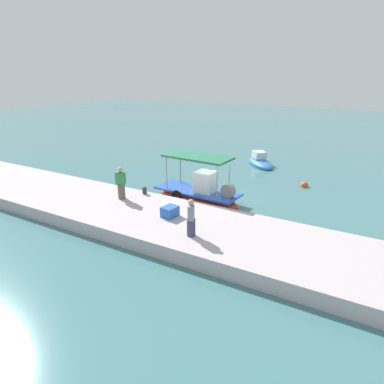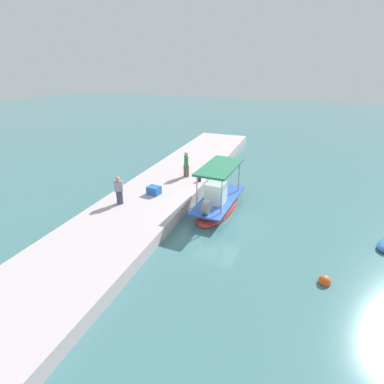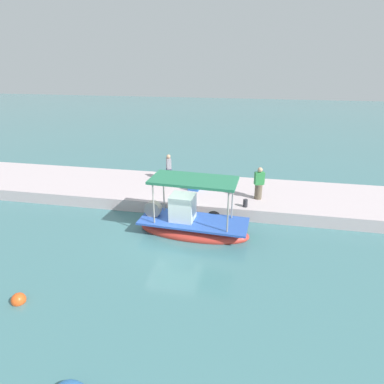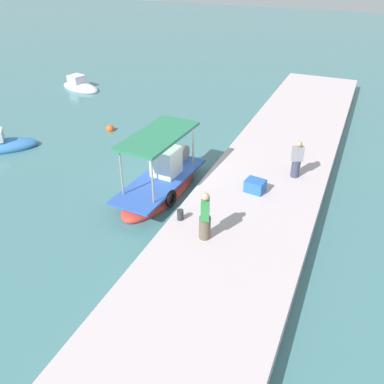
{
  "view_description": "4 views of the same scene",
  "coord_description": "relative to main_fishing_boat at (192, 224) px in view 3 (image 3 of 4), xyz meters",
  "views": [
    {
      "loc": [
        8.03,
        -16.56,
        7.28
      ],
      "look_at": [
        -0.4,
        -1.75,
        1.13
      ],
      "focal_mm": 31.3,
      "sensor_mm": 36.0,
      "label": 1
    },
    {
      "loc": [
        15.15,
        4.03,
        8.29
      ],
      "look_at": [
        -0.67,
        -1.82,
        0.99
      ],
      "focal_mm": 28.38,
      "sensor_mm": 36.0,
      "label": 2
    },
    {
      "loc": [
        -3.44,
        13.19,
        7.7
      ],
      "look_at": [
        -0.33,
        -2.87,
        1.0
      ],
      "focal_mm": 30.18,
      "sensor_mm": 36.0,
      "label": 3
    },
    {
      "loc": [
        -14.28,
        -7.48,
        9.32
      ],
      "look_at": [
        -1.64,
        -2.0,
        0.88
      ],
      "focal_mm": 38.11,
      "sensor_mm": 36.0,
      "label": 4
    }
  ],
  "objects": [
    {
      "name": "ground_plane",
      "position": [
        0.83,
        0.22,
        -0.48
      ],
      "size": [
        120.0,
        120.0,
        0.0
      ],
      "primitive_type": "plane",
      "color": "#43767A"
    },
    {
      "name": "dock_quay",
      "position": [
        0.83,
        -4.1,
        -0.14
      ],
      "size": [
        36.0,
        4.96,
        0.67
      ],
      "primitive_type": "cube",
      "color": "beige",
      "rests_on": "ground_plane"
    },
    {
      "name": "main_fishing_boat",
      "position": [
        0.0,
        0.0,
        0.0
      ],
      "size": [
        5.42,
        2.19,
        3.11
      ],
      "color": "red",
      "rests_on": "ground_plane"
    },
    {
      "name": "fisherman_near_bollard",
      "position": [
        2.48,
        -5.21,
        0.94
      ],
      "size": [
        0.49,
        0.53,
        1.65
      ],
      "color": "#393E59",
      "rests_on": "dock_quay"
    },
    {
      "name": "fisherman_by_crate",
      "position": [
        -3.07,
        -3.23,
        1.0
      ],
      "size": [
        0.57,
        0.51,
        1.79
      ],
      "color": "brown",
      "rests_on": "dock_quay"
    },
    {
      "name": "mooring_bollard",
      "position": [
        -2.43,
        -2.02,
        0.39
      ],
      "size": [
        0.24,
        0.24,
        0.4
      ],
      "primitive_type": "cylinder",
      "color": "#2D2D33",
      "rests_on": "dock_quay"
    },
    {
      "name": "cargo_crate",
      "position": [
        0.58,
        -3.96,
        0.44
      ],
      "size": [
        0.71,
        0.84,
        0.5
      ],
      "primitive_type": "cube",
      "rotation": [
        0.0,
        0.0,
        1.43
      ],
      "color": "blue",
      "rests_on": "dock_quay"
    },
    {
      "name": "marker_buoy",
      "position": [
        4.9,
        5.88,
        -0.38
      ],
      "size": [
        0.49,
        0.49,
        0.49
      ],
      "color": "#EF541E",
      "rests_on": "ground_plane"
    }
  ]
}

